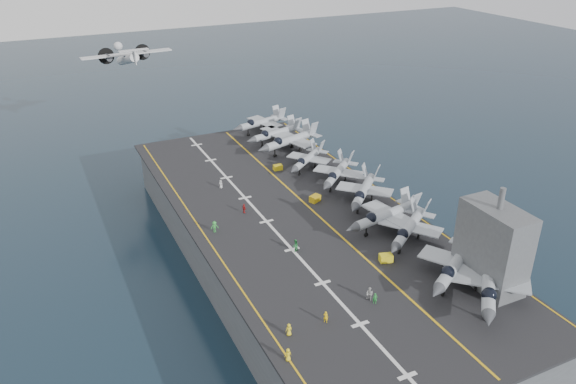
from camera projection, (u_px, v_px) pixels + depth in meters
name	position (u px, v px, depth m)	size (l,w,h in m)	color
ground	(297.00, 264.00, 102.96)	(500.00, 500.00, 0.00)	#142135
hull	(298.00, 241.00, 100.76)	(36.00, 90.00, 10.00)	#56595E
flight_deck	(298.00, 215.00, 98.47)	(38.00, 92.00, 0.40)	black
foul_line	(313.00, 211.00, 99.54)	(0.35, 90.00, 0.02)	gold
landing_centerline	(266.00, 221.00, 96.05)	(0.50, 90.00, 0.02)	silver
deck_edge_port	(205.00, 235.00, 91.79)	(0.25, 90.00, 0.02)	gold
deck_edge_stbd	(386.00, 194.00, 105.54)	(0.25, 90.00, 0.02)	gold
island_superstructure	(494.00, 238.00, 76.58)	(5.00, 10.00, 15.00)	#56595E
fighter_jet_0	(489.00, 282.00, 75.23)	(19.33, 19.57, 5.73)	#8E949E
fighter_jet_1	(456.00, 263.00, 79.42)	(19.50, 17.70, 5.64)	gray
fighter_jet_2	(409.00, 227.00, 89.10)	(18.00, 16.88, 5.20)	#9EA7AF
fighter_jet_3	(386.00, 214.00, 92.73)	(17.21, 13.06, 5.40)	gray
fighter_jet_4	(364.00, 190.00, 101.16)	(17.91, 17.88, 5.27)	gray
fighter_jet_5	(337.00, 172.00, 108.67)	(17.13, 16.76, 5.00)	#939DA4
fighter_jet_6	(307.00, 158.00, 115.27)	(16.17, 15.34, 4.68)	#9AA4AD
fighter_jet_7	(290.00, 139.00, 123.62)	(19.08, 15.46, 5.75)	#9DA7AF
fighter_jet_8	(276.00, 132.00, 128.37)	(17.06, 13.50, 5.21)	gray
tow_cart_a	(386.00, 258.00, 84.68)	(2.22, 1.74, 1.18)	yellow
tow_cart_b	(315.00, 198.00, 102.63)	(2.32, 1.97, 1.18)	#BF9911
tow_cart_c	(278.00, 167.00, 115.54)	(1.85, 1.24, 1.08)	gold
crew_0	(289.00, 330.00, 69.51)	(1.04, 0.70, 1.73)	yellow
crew_1	(326.00, 317.00, 71.76)	(1.21, 1.19, 1.69)	yellow
crew_2	(295.00, 245.00, 87.07)	(1.43, 1.18, 2.04)	#24843A
crew_3	(215.00, 227.00, 92.42)	(1.27, 0.92, 1.99)	green
crew_4	(244.00, 209.00, 98.43)	(0.99, 1.22, 1.76)	#B21919
crew_5	(221.00, 184.00, 107.65)	(1.11, 1.16, 1.61)	silver
crew_6	(375.00, 298.00, 75.32)	(1.15, 1.07, 1.59)	#238633
crew_7	(370.00, 294.00, 75.83)	(1.13, 1.41, 2.04)	silver
transport_plane	(128.00, 59.00, 133.53)	(22.45, 16.18, 5.06)	silver
fighter_jet_9	(262.00, 122.00, 135.26)	(17.06, 13.50, 5.21)	gray
crew_8	(288.00, 355.00, 65.52)	(1.04, 0.70, 1.73)	yellow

